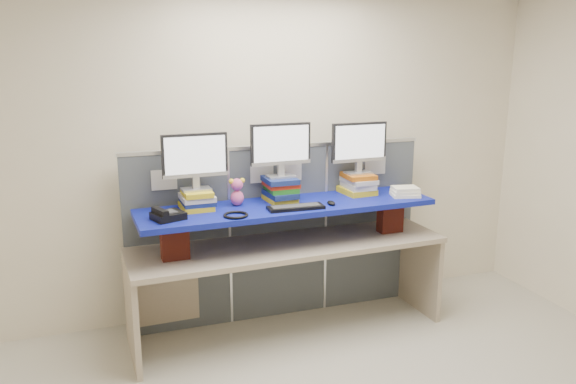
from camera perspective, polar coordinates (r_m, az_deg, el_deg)
name	(u,v)px	position (r m, az deg, el deg)	size (l,w,h in m)	color
room	(378,215)	(3.11, 9.14, -2.28)	(5.00, 4.00, 2.80)	#F1E4C6
cubicle_partition	(278,231)	(4.86, -1.00, -4.02)	(2.60, 0.06, 1.53)	#43494F
desk	(288,260)	(4.61, 0.00, -6.97)	(2.59, 0.85, 0.78)	tan
brick_pier_left	(175,241)	(4.24, -11.43, -4.91)	(0.20, 0.11, 0.28)	maroon
brick_pier_right	(390,216)	(4.87, 10.34, -2.42)	(0.20, 0.11, 0.28)	maroon
blue_board	(288,207)	(4.47, 0.00, -1.51)	(2.38, 0.59, 0.04)	#0E0B90
book_stack_left	(197,200)	(4.37, -9.24, -0.77)	(0.26, 0.30, 0.15)	gold
book_stack_center	(280,189)	(4.54, -0.78, 0.32)	(0.26, 0.32, 0.20)	gold
book_stack_right	(358,184)	(4.83, 7.12, 0.83)	(0.27, 0.32, 0.17)	gold
monitor_left	(195,158)	(4.30, -9.43, 3.40)	(0.50, 0.15, 0.43)	#A7A7AC
monitor_center	(281,147)	(4.48, -0.74, 4.61)	(0.50, 0.15, 0.43)	#A7A7AC
monitor_right	(359,145)	(4.77, 7.25, 4.78)	(0.50, 0.15, 0.43)	#A7A7AC
keyboard	(296,207)	(4.32, 0.80, -1.57)	(0.44, 0.16, 0.03)	black
mouse	(331,203)	(4.46, 4.42, -1.11)	(0.06, 0.10, 0.03)	black
desk_phone	(167,215)	(4.13, -12.17, -2.31)	(0.26, 0.25, 0.09)	black
headset	(236,215)	(4.15, -5.33, -2.34)	(0.19, 0.19, 0.02)	black
plush_toy	(237,192)	(4.42, -5.20, 0.04)	(0.13, 0.10, 0.22)	#CF4E88
binder_stack	(405,192)	(4.81, 11.81, 0.02)	(0.26, 0.22, 0.08)	white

